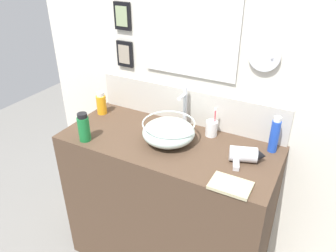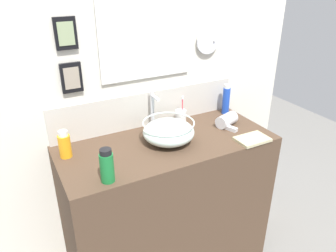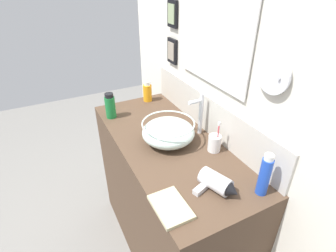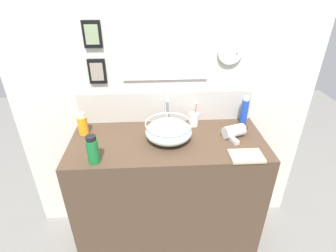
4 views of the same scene
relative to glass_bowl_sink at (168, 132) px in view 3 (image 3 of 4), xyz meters
name	(u,v)px [view 3 (image 3 of 4)]	position (x,y,z in m)	size (l,w,h in m)	color
ground_plane	(168,245)	(-0.01, 0.00, -1.00)	(6.00, 6.00, 0.00)	gray
vanity_counter	(168,200)	(-0.01, 0.00, -0.53)	(1.22, 0.53, 0.93)	#4C3828
back_panel	(217,70)	(-0.01, 0.30, 0.30)	(2.08, 0.10, 2.60)	silver
glass_bowl_sink	(168,132)	(0.00, 0.00, 0.00)	(0.29, 0.29, 0.12)	silver
faucet	(200,112)	(0.00, 0.20, 0.08)	(0.02, 0.10, 0.25)	silver
hair_drier	(218,184)	(0.43, 0.02, -0.03)	(0.19, 0.17, 0.08)	silver
toothbrush_cup	(214,143)	(0.18, 0.18, -0.02)	(0.07, 0.07, 0.18)	white
shampoo_bottle	(265,175)	(0.53, 0.18, 0.03)	(0.05, 0.05, 0.20)	blue
lotion_bottle	(110,106)	(-0.42, -0.19, 0.01)	(0.06, 0.06, 0.17)	#197233
soap_dispenser	(147,92)	(-0.54, 0.11, 0.00)	(0.06, 0.06, 0.15)	orange
hand_towel	(171,207)	(0.43, -0.20, -0.06)	(0.19, 0.13, 0.02)	tan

